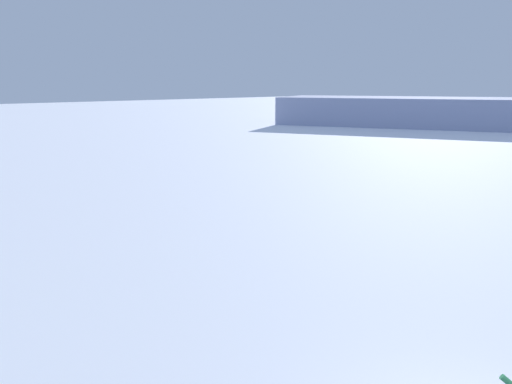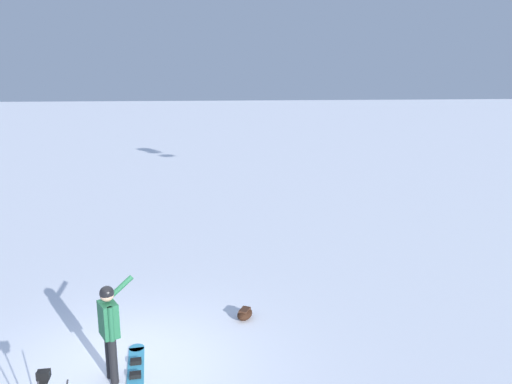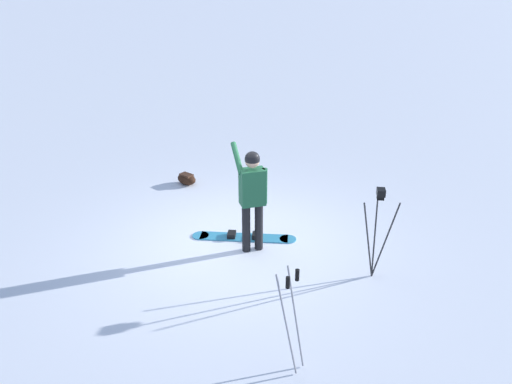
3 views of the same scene
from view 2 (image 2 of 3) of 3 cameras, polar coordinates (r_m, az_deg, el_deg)
The scene contains 4 objects.
ground_plane at distance 9.66m, azimuth -15.33°, elevation -19.58°, with size 300.00×300.00×0.00m, color white.
snowboarder at distance 8.90m, azimuth -16.96°, elevation -14.61°, with size 0.66×0.63×1.80m.
snowboard at distance 9.56m, azimuth -14.05°, elevation -19.74°, with size 1.86×0.37×0.10m.
gear_bag_large at distance 10.98m, azimuth -1.34°, elevation -14.20°, with size 0.56×0.50×0.24m.
Camera 2 is at (8.15, 1.06, 5.08)m, focal length 33.81 mm.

